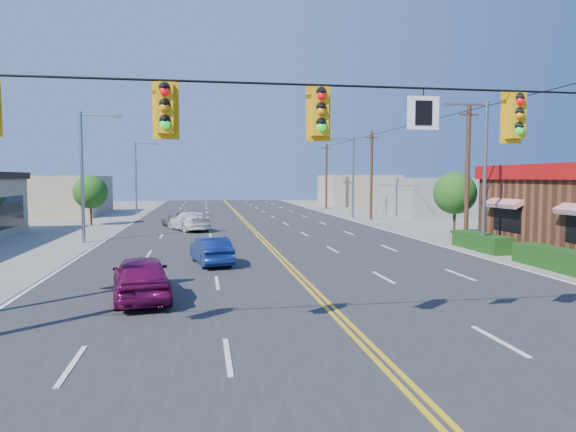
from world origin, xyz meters
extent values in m
plane|color=gray|center=(0.00, 0.00, 0.00)|extent=(160.00, 160.00, 0.00)
cube|color=#2D2D30|center=(0.00, 20.00, 0.03)|extent=(20.00, 120.00, 0.06)
cylinder|color=black|center=(0.00, 0.00, 6.00)|extent=(24.00, 0.05, 0.05)
cube|color=white|center=(1.20, 0.00, 5.45)|extent=(0.75, 0.04, 0.75)
cube|color=#D89E0C|center=(-4.50, 0.00, 5.42)|extent=(0.55, 0.34, 1.25)
cube|color=#D89E0C|center=(-1.20, 0.00, 5.42)|extent=(0.55, 0.34, 1.25)
cube|color=#D89E0C|center=(3.50, 0.00, 5.42)|extent=(0.55, 0.34, 1.25)
cube|color=#194214|center=(11.50, 12.00, 0.45)|extent=(1.20, 9.00, 0.90)
cylinder|color=gray|center=(11.00, 14.00, 4.00)|extent=(0.20, 0.20, 8.00)
cylinder|color=gray|center=(9.90, 14.00, 7.80)|extent=(2.20, 0.12, 0.12)
cube|color=gray|center=(8.80, 14.00, 7.75)|extent=(0.50, 0.25, 0.15)
cylinder|color=gray|center=(11.00, 38.00, 4.00)|extent=(0.20, 0.20, 8.00)
cylinder|color=gray|center=(9.90, 38.00, 7.80)|extent=(2.20, 0.12, 0.12)
cube|color=gray|center=(8.80, 38.00, 7.75)|extent=(0.50, 0.25, 0.15)
cylinder|color=gray|center=(-11.00, 22.00, 4.00)|extent=(0.20, 0.20, 8.00)
cylinder|color=gray|center=(-9.90, 22.00, 7.80)|extent=(2.20, 0.12, 0.12)
cube|color=gray|center=(-8.80, 22.00, 7.75)|extent=(0.50, 0.25, 0.15)
cylinder|color=gray|center=(-11.00, 48.00, 4.00)|extent=(0.20, 0.20, 8.00)
cylinder|color=gray|center=(-9.90, 48.00, 7.80)|extent=(2.20, 0.12, 0.12)
cube|color=gray|center=(-8.80, 48.00, 7.75)|extent=(0.50, 0.25, 0.15)
cylinder|color=#47301E|center=(12.20, 18.00, 4.20)|extent=(0.28, 0.28, 8.40)
cylinder|color=#47301E|center=(12.20, 36.00, 4.20)|extent=(0.28, 0.28, 8.40)
cylinder|color=#47301E|center=(12.20, 54.00, 4.20)|extent=(0.28, 0.28, 8.40)
cylinder|color=#47301E|center=(13.50, 22.00, 1.05)|extent=(0.20, 0.20, 2.10)
sphere|color=#235B19|center=(13.50, 22.00, 2.94)|extent=(2.94, 2.94, 2.94)
cylinder|color=#47301E|center=(-13.00, 34.00, 1.00)|extent=(0.20, 0.20, 2.00)
sphere|color=#235B19|center=(-13.00, 34.00, 2.80)|extent=(2.80, 2.80, 2.80)
cube|color=gray|center=(22.00, 40.00, 2.00)|extent=(12.00, 10.00, 4.00)
cube|color=tan|center=(-20.00, 48.00, 2.10)|extent=(11.00, 12.00, 4.20)
cube|color=tan|center=(19.00, 62.00, 2.20)|extent=(10.00, 10.00, 4.40)
imported|color=#670B40|center=(-5.73, 5.79, 0.74)|extent=(2.40, 4.54, 1.47)
imported|color=navy|center=(-3.40, 12.32, 0.63)|extent=(2.03, 3.98, 1.25)
imported|color=silver|center=(-4.74, 27.74, 0.70)|extent=(3.68, 5.23, 1.41)
imported|color=#A4A4A9|center=(-5.72, 30.93, 0.61)|extent=(3.11, 4.79, 1.23)
camera|label=1|loc=(-3.76, -11.08, 3.98)|focal=32.00mm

